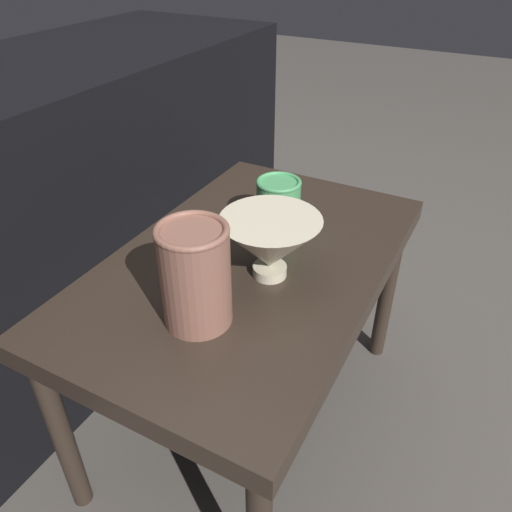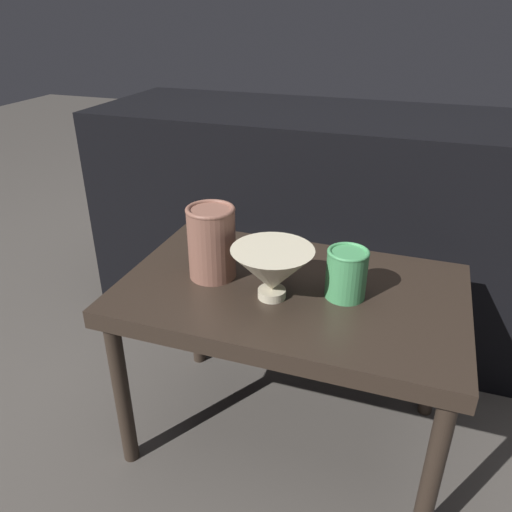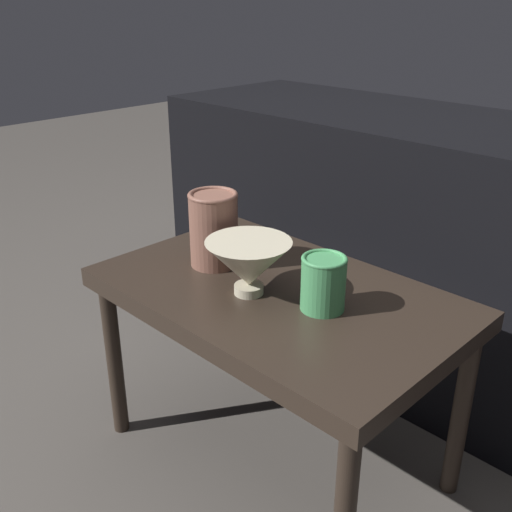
{
  "view_description": "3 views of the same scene",
  "coord_description": "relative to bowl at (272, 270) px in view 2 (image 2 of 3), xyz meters",
  "views": [
    {
      "loc": [
        -0.65,
        -0.36,
        0.94
      ],
      "look_at": [
        -0.06,
        -0.04,
        0.49
      ],
      "focal_mm": 35.0,
      "sensor_mm": 36.0,
      "label": 1
    },
    {
      "loc": [
        0.23,
        -0.9,
        0.98
      ],
      "look_at": [
        -0.06,
        -0.07,
        0.53
      ],
      "focal_mm": 35.0,
      "sensor_mm": 36.0,
      "label": 2
    },
    {
      "loc": [
        0.72,
        -0.79,
        0.98
      ],
      "look_at": [
        -0.02,
        -0.04,
        0.51
      ],
      "focal_mm": 42.0,
      "sensor_mm": 36.0,
      "label": 3
    }
  ],
  "objects": [
    {
      "name": "ground_plane",
      "position": [
        0.03,
        0.05,
        -0.5
      ],
      "size": [
        8.0,
        8.0,
        0.0
      ],
      "primitive_type": "plane",
      "color": "#4C4742"
    },
    {
      "name": "table",
      "position": [
        0.03,
        0.05,
        -0.11
      ],
      "size": [
        0.73,
        0.46,
        0.43
      ],
      "color": "#2D231C",
      "rests_on": "ground_plane"
    },
    {
      "name": "couch_backdrop",
      "position": [
        0.03,
        0.63,
        -0.15
      ],
      "size": [
        1.51,
        0.5,
        0.69
      ],
      "color": "black",
      "rests_on": "ground_plane"
    },
    {
      "name": "bowl",
      "position": [
        0.0,
        0.0,
        0.0
      ],
      "size": [
        0.17,
        0.17,
        0.11
      ],
      "color": "beige",
      "rests_on": "table"
    },
    {
      "name": "vase_textured_left",
      "position": [
        -0.15,
        0.05,
        0.02
      ],
      "size": [
        0.11,
        0.11,
        0.16
      ],
      "color": "brown",
      "rests_on": "table"
    },
    {
      "name": "vase_colorful_right",
      "position": [
        0.14,
        0.05,
        -0.01
      ],
      "size": [
        0.09,
        0.09,
        0.11
      ],
      "color": "#47995B",
      "rests_on": "table"
    }
  ]
}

